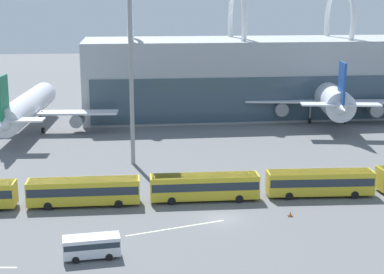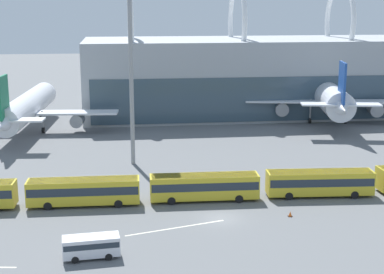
{
  "view_description": "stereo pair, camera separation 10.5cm",
  "coord_description": "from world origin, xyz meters",
  "px_view_note": "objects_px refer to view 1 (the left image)",
  "views": [
    {
      "loc": [
        -10.92,
        -62.61,
        24.41
      ],
      "look_at": [
        -0.39,
        24.37,
        4.0
      ],
      "focal_mm": 55.0,
      "sensor_mm": 36.0,
      "label": 1
    },
    {
      "loc": [
        -10.82,
        -62.62,
        24.41
      ],
      "look_at": [
        -0.39,
        24.37,
        4.0
      ],
      "focal_mm": 55.0,
      "sensor_mm": 36.0,
      "label": 2
    }
  ],
  "objects_px": {
    "floodlight_mast": "(130,36)",
    "traffic_cone_0": "(290,214)",
    "airliner_at_gate_near": "(26,108)",
    "service_van_foreground": "(92,245)",
    "shuttle_bus_2": "(205,186)",
    "airliner_at_gate_far": "(328,96)",
    "shuttle_bus_3": "(320,181)",
    "shuttle_bus_1": "(84,190)"
  },
  "relations": [
    {
      "from": "floodlight_mast",
      "to": "traffic_cone_0",
      "type": "xyz_separation_m",
      "value": [
        17.56,
        -24.89,
        -19.01
      ]
    },
    {
      "from": "airliner_at_gate_near",
      "to": "service_van_foreground",
      "type": "distance_m",
      "value": 59.99
    },
    {
      "from": "service_van_foreground",
      "to": "traffic_cone_0",
      "type": "distance_m",
      "value": 23.96
    },
    {
      "from": "floodlight_mast",
      "to": "shuttle_bus_2",
      "type": "bearing_deg",
      "value": -64.99
    },
    {
      "from": "airliner_at_gate_far",
      "to": "shuttle_bus_3",
      "type": "bearing_deg",
      "value": 169.3
    },
    {
      "from": "shuttle_bus_1",
      "to": "airliner_at_gate_near",
      "type": "bearing_deg",
      "value": 108.28
    },
    {
      "from": "shuttle_bus_2",
      "to": "airliner_at_gate_far",
      "type": "bearing_deg",
      "value": 56.18
    },
    {
      "from": "shuttle_bus_2",
      "to": "traffic_cone_0",
      "type": "height_order",
      "value": "shuttle_bus_2"
    },
    {
      "from": "airliner_at_gate_far",
      "to": "traffic_cone_0",
      "type": "xyz_separation_m",
      "value": [
        -22.55,
        -51.61,
        -5.14
      ]
    },
    {
      "from": "airliner_at_gate_far",
      "to": "floodlight_mast",
      "type": "distance_m",
      "value": 50.16
    },
    {
      "from": "shuttle_bus_1",
      "to": "floodlight_mast",
      "type": "distance_m",
      "value": 25.98
    },
    {
      "from": "airliner_at_gate_far",
      "to": "shuttle_bus_1",
      "type": "bearing_deg",
      "value": 143.88
    },
    {
      "from": "shuttle_bus_2",
      "to": "floodlight_mast",
      "type": "xyz_separation_m",
      "value": [
        -8.46,
        18.13,
        17.38
      ]
    },
    {
      "from": "airliner_at_gate_near",
      "to": "shuttle_bus_3",
      "type": "bearing_deg",
      "value": -130.48
    },
    {
      "from": "airliner_at_gate_near",
      "to": "service_van_foreground",
      "type": "relative_size",
      "value": 6.79
    },
    {
      "from": "airliner_at_gate_near",
      "to": "shuttle_bus_1",
      "type": "relative_size",
      "value": 2.82
    },
    {
      "from": "shuttle_bus_3",
      "to": "traffic_cone_0",
      "type": "relative_size",
      "value": 21.81
    },
    {
      "from": "shuttle_bus_3",
      "to": "floodlight_mast",
      "type": "xyz_separation_m",
      "value": [
        -23.28,
        18.24,
        17.38
      ]
    },
    {
      "from": "shuttle_bus_1",
      "to": "floodlight_mast",
      "type": "relative_size",
      "value": 0.49
    },
    {
      "from": "airliner_at_gate_far",
      "to": "shuttle_bus_1",
      "type": "distance_m",
      "value": 64.75
    },
    {
      "from": "airliner_at_gate_near",
      "to": "floodlight_mast",
      "type": "distance_m",
      "value": 34.61
    },
    {
      "from": "shuttle_bus_1",
      "to": "floodlight_mast",
      "type": "xyz_separation_m",
      "value": [
        6.36,
        18.23,
        17.38
      ]
    },
    {
      "from": "traffic_cone_0",
      "to": "shuttle_bus_1",
      "type": "bearing_deg",
      "value": 164.44
    },
    {
      "from": "airliner_at_gate_near",
      "to": "floodlight_mast",
      "type": "bearing_deg",
      "value": -137.05
    },
    {
      "from": "service_van_foreground",
      "to": "traffic_cone_0",
      "type": "xyz_separation_m",
      "value": [
        22.34,
        8.6,
        -0.99
      ]
    },
    {
      "from": "traffic_cone_0",
      "to": "airliner_at_gate_near",
      "type": "bearing_deg",
      "value": 126.83
    },
    {
      "from": "traffic_cone_0",
      "to": "service_van_foreground",
      "type": "bearing_deg",
      "value": -158.93
    },
    {
      "from": "shuttle_bus_1",
      "to": "service_van_foreground",
      "type": "xyz_separation_m",
      "value": [
        1.59,
        -15.27,
        -0.64
      ]
    },
    {
      "from": "airliner_at_gate_far",
      "to": "shuttle_bus_3",
      "type": "relative_size",
      "value": 2.6
    },
    {
      "from": "shuttle_bus_1",
      "to": "service_van_foreground",
      "type": "bearing_deg",
      "value": -82.82
    },
    {
      "from": "floodlight_mast",
      "to": "shuttle_bus_3",
      "type": "bearing_deg",
      "value": -38.08
    },
    {
      "from": "shuttle_bus_3",
      "to": "floodlight_mast",
      "type": "height_order",
      "value": "floodlight_mast"
    },
    {
      "from": "shuttle_bus_2",
      "to": "shuttle_bus_3",
      "type": "distance_m",
      "value": 14.82
    },
    {
      "from": "airliner_at_gate_near",
      "to": "shuttle_bus_1",
      "type": "bearing_deg",
      "value": -158.41
    },
    {
      "from": "shuttle_bus_1",
      "to": "shuttle_bus_2",
      "type": "bearing_deg",
      "value": 1.61
    },
    {
      "from": "traffic_cone_0",
      "to": "airliner_at_gate_far",
      "type": "bearing_deg",
      "value": 66.4
    },
    {
      "from": "shuttle_bus_2",
      "to": "shuttle_bus_3",
      "type": "bearing_deg",
      "value": 0.99
    },
    {
      "from": "shuttle_bus_3",
      "to": "shuttle_bus_2",
      "type": "bearing_deg",
      "value": -176.88
    },
    {
      "from": "floodlight_mast",
      "to": "traffic_cone_0",
      "type": "bearing_deg",
      "value": -54.79
    },
    {
      "from": "shuttle_bus_3",
      "to": "airliner_at_gate_near",
      "type": "bearing_deg",
      "value": 138.49
    },
    {
      "from": "airliner_at_gate_near",
      "to": "shuttle_bus_2",
      "type": "distance_m",
      "value": 51.1
    },
    {
      "from": "airliner_at_gate_far",
      "to": "shuttle_bus_3",
      "type": "height_order",
      "value": "airliner_at_gate_far"
    }
  ]
}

